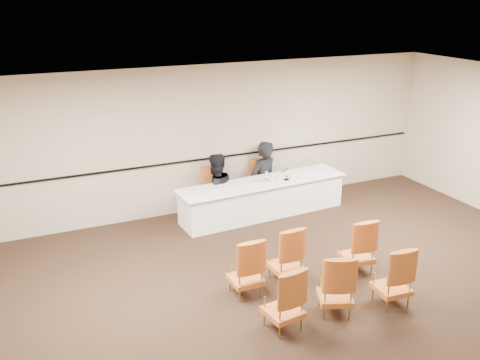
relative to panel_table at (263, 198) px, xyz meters
name	(u,v)px	position (x,y,z in m)	size (l,w,h in m)	color
floor	(315,300)	(-0.72, -3.20, -0.36)	(10.00, 10.00, 0.00)	black
ceiling	(326,100)	(-0.72, -3.20, 2.64)	(10.00, 10.00, 0.00)	white
wall_back	(214,138)	(-0.72, 0.80, 1.14)	(10.00, 0.04, 3.00)	#B2A98C
wall_rail	(215,158)	(-0.72, 0.76, 0.74)	(9.80, 0.04, 0.03)	black
panel_table	(263,198)	(0.00, 0.00, 0.00)	(3.56, 0.83, 0.71)	white
panelist_main	(263,185)	(0.28, 0.56, 0.07)	(0.70, 0.46, 1.91)	black
panelist_main_chair	(263,182)	(0.28, 0.56, 0.12)	(0.50, 0.50, 0.95)	#C15522
panelist_second	(216,194)	(-0.84, 0.49, 0.05)	(0.83, 0.65, 1.71)	black
panelist_second_chair	(215,191)	(-0.84, 0.49, 0.12)	(0.50, 0.50, 0.95)	#C15522
papers	(279,179)	(0.36, -0.02, 0.36)	(0.30, 0.22, 0.00)	white
microphone	(287,173)	(0.47, -0.11, 0.51)	(0.11, 0.22, 0.31)	black
water_bottle	(266,177)	(0.05, -0.03, 0.47)	(0.07, 0.07, 0.23)	#16797D
drinking_glass	(272,179)	(0.17, -0.08, 0.41)	(0.06, 0.06, 0.10)	white
coffee_cup	(293,175)	(0.65, -0.06, 0.42)	(0.08, 0.08, 0.13)	white
aud_chair_front_left	(246,266)	(-1.60, -2.62, 0.12)	(0.50, 0.50, 0.95)	#C15522
aud_chair_front_mid	(285,253)	(-0.87, -2.51, 0.12)	(0.50, 0.50, 0.95)	#C15522
aud_chair_front_right	(357,245)	(0.34, -2.73, 0.12)	(0.50, 0.50, 0.95)	#C15522
aud_chair_back_left	(283,297)	(-1.51, -3.61, 0.12)	(0.50, 0.50, 0.95)	#C15522
aud_chair_back_mid	(336,283)	(-0.66, -3.59, 0.12)	(0.50, 0.50, 0.95)	#C15522
aud_chair_back_right	(393,275)	(0.22, -3.73, 0.12)	(0.50, 0.50, 0.95)	#C15522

